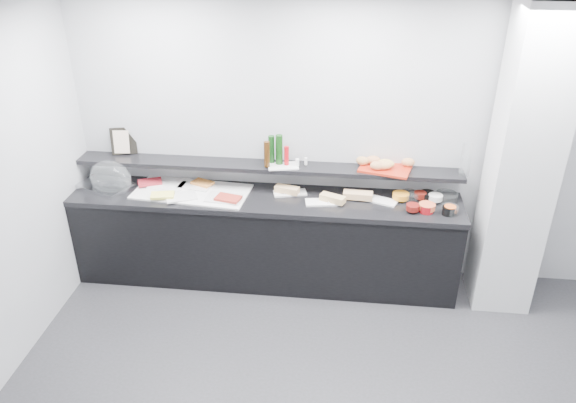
# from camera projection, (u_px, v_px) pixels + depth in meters

# --- Properties ---
(back_wall) EXTENTS (5.00, 0.02, 2.70)m
(back_wall) POSITION_uv_depth(u_px,v_px,m) (343.00, 143.00, 5.15)
(back_wall) COLOR #A7A9AE
(back_wall) RESTS_ON ground
(ceiling) EXTENTS (5.00, 5.00, 0.00)m
(ceiling) POSITION_uv_depth(u_px,v_px,m) (345.00, 39.00, 2.76)
(ceiling) COLOR white
(ceiling) RESTS_ON back_wall
(column) EXTENTS (0.50, 0.50, 2.70)m
(column) POSITION_uv_depth(u_px,v_px,m) (522.00, 166.00, 4.69)
(column) COLOR silver
(column) RESTS_ON ground
(buffet_cabinet) EXTENTS (3.60, 0.60, 0.85)m
(buffet_cabinet) POSITION_uv_depth(u_px,v_px,m) (265.00, 241.00, 5.39)
(buffet_cabinet) COLOR black
(buffet_cabinet) RESTS_ON ground
(counter_top) EXTENTS (3.62, 0.62, 0.05)m
(counter_top) POSITION_uv_depth(u_px,v_px,m) (264.00, 199.00, 5.18)
(counter_top) COLOR black
(counter_top) RESTS_ON buffet_cabinet
(wall_shelf) EXTENTS (3.60, 0.25, 0.04)m
(wall_shelf) POSITION_uv_depth(u_px,v_px,m) (267.00, 166.00, 5.22)
(wall_shelf) COLOR black
(wall_shelf) RESTS_ON back_wall
(cloche_base) EXTENTS (0.57, 0.49, 0.04)m
(cloche_base) POSITION_uv_depth(u_px,v_px,m) (105.00, 186.00, 5.33)
(cloche_base) COLOR #B0B3B7
(cloche_base) RESTS_ON counter_top
(cloche_dome) EXTENTS (0.48, 0.38, 0.34)m
(cloche_dome) POSITION_uv_depth(u_px,v_px,m) (111.00, 178.00, 5.23)
(cloche_dome) COLOR white
(cloche_dome) RESTS_ON cloche_base
(linen_runner) EXTENTS (1.10, 0.60, 0.01)m
(linen_runner) POSITION_uv_depth(u_px,v_px,m) (192.00, 192.00, 5.25)
(linen_runner) COLOR silver
(linen_runner) RESTS_ON counter_top
(platter_meat_a) EXTENTS (0.34, 0.25, 0.01)m
(platter_meat_a) POSITION_uv_depth(u_px,v_px,m) (167.00, 185.00, 5.33)
(platter_meat_a) COLOR white
(platter_meat_a) RESTS_ON linen_runner
(food_meat_a) EXTENTS (0.26, 0.22, 0.02)m
(food_meat_a) POSITION_uv_depth(u_px,v_px,m) (150.00, 182.00, 5.35)
(food_meat_a) COLOR maroon
(food_meat_a) RESTS_ON platter_meat_a
(platter_salmon) EXTENTS (0.33, 0.25, 0.01)m
(platter_salmon) POSITION_uv_depth(u_px,v_px,m) (195.00, 185.00, 5.33)
(platter_salmon) COLOR white
(platter_salmon) RESTS_ON linen_runner
(food_salmon) EXTENTS (0.23, 0.19, 0.02)m
(food_salmon) POSITION_uv_depth(u_px,v_px,m) (203.00, 183.00, 5.34)
(food_salmon) COLOR orange
(food_salmon) RESTS_ON platter_salmon
(platter_cheese) EXTENTS (0.33, 0.28, 0.01)m
(platter_cheese) POSITION_uv_depth(u_px,v_px,m) (181.00, 197.00, 5.12)
(platter_cheese) COLOR silver
(platter_cheese) RESTS_ON linen_runner
(food_cheese) EXTENTS (0.23, 0.17, 0.02)m
(food_cheese) POSITION_uv_depth(u_px,v_px,m) (162.00, 195.00, 5.11)
(food_cheese) COLOR #FDF262
(food_cheese) RESTS_ON platter_cheese
(platter_meat_b) EXTENTS (0.33, 0.23, 0.01)m
(platter_meat_b) POSITION_uv_depth(u_px,v_px,m) (224.00, 198.00, 5.11)
(platter_meat_b) COLOR silver
(platter_meat_b) RESTS_ON linen_runner
(food_meat_b) EXTENTS (0.25, 0.19, 0.02)m
(food_meat_b) POSITION_uv_depth(u_px,v_px,m) (228.00, 198.00, 5.06)
(food_meat_b) COLOR maroon
(food_meat_b) RESTS_ON platter_meat_b
(sandwich_plate_left) EXTENTS (0.33, 0.21, 0.01)m
(sandwich_plate_left) POSITION_uv_depth(u_px,v_px,m) (290.00, 193.00, 5.23)
(sandwich_plate_left) COLOR white
(sandwich_plate_left) RESTS_ON counter_top
(sandwich_food_left) EXTENTS (0.24, 0.14, 0.06)m
(sandwich_food_left) POSITION_uv_depth(u_px,v_px,m) (287.00, 190.00, 5.21)
(sandwich_food_left) COLOR #E0B175
(sandwich_food_left) RESTS_ON sandwich_plate_left
(tongs_left) EXTENTS (0.16, 0.01, 0.01)m
(tongs_left) POSITION_uv_depth(u_px,v_px,m) (289.00, 194.00, 5.18)
(tongs_left) COLOR #B4B8BC
(tongs_left) RESTS_ON sandwich_plate_left
(sandwich_plate_mid) EXTENTS (0.34, 0.19, 0.01)m
(sandwich_plate_mid) POSITION_uv_depth(u_px,v_px,m) (323.00, 202.00, 5.07)
(sandwich_plate_mid) COLOR white
(sandwich_plate_mid) RESTS_ON counter_top
(sandwich_food_mid) EXTENTS (0.24, 0.17, 0.06)m
(sandwich_food_mid) POSITION_uv_depth(u_px,v_px,m) (333.00, 198.00, 5.05)
(sandwich_food_mid) COLOR tan
(sandwich_food_mid) RESTS_ON sandwich_plate_mid
(tongs_mid) EXTENTS (0.16, 0.05, 0.01)m
(tongs_mid) POSITION_uv_depth(u_px,v_px,m) (335.00, 202.00, 5.04)
(tongs_mid) COLOR silver
(tongs_mid) RESTS_ON sandwich_plate_mid
(sandwich_plate_right) EXTENTS (0.34, 0.24, 0.01)m
(sandwich_plate_right) POSITION_uv_depth(u_px,v_px,m) (380.00, 200.00, 5.10)
(sandwich_plate_right) COLOR white
(sandwich_plate_right) RESTS_ON counter_top
(sandwich_food_right) EXTENTS (0.27, 0.11, 0.06)m
(sandwich_food_right) POSITION_uv_depth(u_px,v_px,m) (358.00, 195.00, 5.11)
(sandwich_food_right) COLOR #DEAA74
(sandwich_food_right) RESTS_ON sandwich_plate_right
(tongs_right) EXTENTS (0.14, 0.08, 0.01)m
(tongs_right) POSITION_uv_depth(u_px,v_px,m) (366.00, 199.00, 5.10)
(tongs_right) COLOR silver
(tongs_right) RESTS_ON sandwich_plate_right
(bowl_glass_fruit) EXTENTS (0.19, 0.19, 0.07)m
(bowl_glass_fruit) POSITION_uv_depth(u_px,v_px,m) (409.00, 196.00, 5.11)
(bowl_glass_fruit) COLOR white
(bowl_glass_fruit) RESTS_ON counter_top
(fill_glass_fruit) EXTENTS (0.19, 0.19, 0.05)m
(fill_glass_fruit) POSITION_uv_depth(u_px,v_px,m) (401.00, 196.00, 5.09)
(fill_glass_fruit) COLOR orange
(fill_glass_fruit) RESTS_ON bowl_glass_fruit
(bowl_black_jam) EXTENTS (0.18, 0.18, 0.07)m
(bowl_black_jam) POSITION_uv_depth(u_px,v_px,m) (427.00, 196.00, 5.12)
(bowl_black_jam) COLOR black
(bowl_black_jam) RESTS_ON counter_top
(fill_black_jam) EXTENTS (0.15, 0.15, 0.05)m
(fill_black_jam) POSITION_uv_depth(u_px,v_px,m) (420.00, 195.00, 5.11)
(fill_black_jam) COLOR #62150E
(fill_black_jam) RESTS_ON bowl_black_jam
(bowl_glass_cream) EXTENTS (0.23, 0.23, 0.07)m
(bowl_glass_cream) POSITION_uv_depth(u_px,v_px,m) (446.00, 197.00, 5.10)
(bowl_glass_cream) COLOR white
(bowl_glass_cream) RESTS_ON counter_top
(fill_glass_cream) EXTENTS (0.17, 0.17, 0.05)m
(fill_glass_cream) POSITION_uv_depth(u_px,v_px,m) (435.00, 197.00, 5.06)
(fill_glass_cream) COLOR white
(fill_glass_cream) RESTS_ON bowl_glass_cream
(bowl_red_jam) EXTENTS (0.15, 0.15, 0.07)m
(bowl_red_jam) POSITION_uv_depth(u_px,v_px,m) (426.00, 208.00, 4.90)
(bowl_red_jam) COLOR maroon
(bowl_red_jam) RESTS_ON counter_top
(fill_red_jam) EXTENTS (0.14, 0.14, 0.05)m
(fill_red_jam) POSITION_uv_depth(u_px,v_px,m) (413.00, 207.00, 4.90)
(fill_red_jam) COLOR #5F110D
(fill_red_jam) RESTS_ON bowl_red_jam
(bowl_glass_salmon) EXTENTS (0.19, 0.19, 0.07)m
(bowl_glass_salmon) POSITION_uv_depth(u_px,v_px,m) (450.00, 210.00, 4.88)
(bowl_glass_salmon) COLOR white
(bowl_glass_salmon) RESTS_ON counter_top
(fill_glass_salmon) EXTENTS (0.19, 0.19, 0.05)m
(fill_glass_salmon) POSITION_uv_depth(u_px,v_px,m) (427.00, 207.00, 4.91)
(fill_glass_salmon) COLOR #DA5935
(fill_glass_salmon) RESTS_ON bowl_glass_salmon
(bowl_black_fruit) EXTENTS (0.11, 0.11, 0.07)m
(bowl_black_fruit) POSITION_uv_depth(u_px,v_px,m) (448.00, 211.00, 4.87)
(bowl_black_fruit) COLOR black
(bowl_black_fruit) RESTS_ON counter_top
(fill_black_fruit) EXTENTS (0.11, 0.11, 0.05)m
(fill_black_fruit) POSITION_uv_depth(u_px,v_px,m) (450.00, 209.00, 4.87)
(fill_black_fruit) COLOR #E45A1F
(fill_black_fruit) RESTS_ON bowl_black_fruit
(framed_print) EXTENTS (0.25, 0.14, 0.26)m
(framed_print) POSITION_uv_depth(u_px,v_px,m) (124.00, 141.00, 5.38)
(framed_print) COLOR black
(framed_print) RESTS_ON wall_shelf
(print_art) EXTENTS (0.17, 0.07, 0.22)m
(print_art) POSITION_uv_depth(u_px,v_px,m) (120.00, 142.00, 5.35)
(print_art) COLOR beige
(print_art) RESTS_ON framed_print
(condiment_tray) EXTENTS (0.31, 0.23, 0.01)m
(condiment_tray) POSITION_uv_depth(u_px,v_px,m) (283.00, 166.00, 5.16)
(condiment_tray) COLOR white
(condiment_tray) RESTS_ON wall_shelf
(bottle_green_a) EXTENTS (0.07, 0.07, 0.26)m
(bottle_green_a) POSITION_uv_depth(u_px,v_px,m) (271.00, 149.00, 5.16)
(bottle_green_a) COLOR #0F3810
(bottle_green_a) RESTS_ON condiment_tray
(bottle_brown) EXTENTS (0.07, 0.07, 0.24)m
(bottle_brown) POSITION_uv_depth(u_px,v_px,m) (267.00, 154.00, 5.09)
(bottle_brown) COLOR #351E09
(bottle_brown) RESTS_ON condiment_tray
(bottle_green_b) EXTENTS (0.08, 0.08, 0.28)m
(bottle_green_b) POSITION_uv_depth(u_px,v_px,m) (279.00, 150.00, 5.13)
(bottle_green_b) COLOR #103A0F
(bottle_green_b) RESTS_ON condiment_tray
(bottle_hot) EXTENTS (0.05, 0.05, 0.18)m
(bottle_hot) POSITION_uv_depth(u_px,v_px,m) (287.00, 156.00, 5.13)
(bottle_hot) COLOR red
(bottle_hot) RESTS_ON condiment_tray
(shaker_salt) EXTENTS (0.04, 0.04, 0.07)m
(shaker_salt) POSITION_uv_depth(u_px,v_px,m) (297.00, 162.00, 5.13)
(shaker_salt) COLOR white
(shaker_salt) RESTS_ON condiment_tray
(shaker_pepper) EXTENTS (0.03, 0.03, 0.07)m
(shaker_pepper) POSITION_uv_depth(u_px,v_px,m) (306.00, 161.00, 5.16)
(shaker_pepper) COLOR silver
(shaker_pepper) RESTS_ON condiment_tray
(bread_tray) EXTENTS (0.51, 0.42, 0.02)m
(bread_tray) POSITION_uv_depth(u_px,v_px,m) (385.00, 168.00, 5.11)
(bread_tray) COLOR #B32613
(bread_tray) RESTS_ON wall_shelf
(bread_roll_nw) EXTENTS (0.13, 0.10, 0.08)m
(bread_roll_nw) POSITION_uv_depth(u_px,v_px,m) (363.00, 161.00, 5.13)
(bread_roll_nw) COLOR #B98146
(bread_roll_nw) RESTS_ON bread_tray
(bread_roll_n) EXTENTS (0.14, 0.10, 0.08)m
(bread_roll_n) POSITION_uv_depth(u_px,v_px,m) (373.00, 160.00, 5.15)
(bread_roll_n) COLOR #BC7447
(bread_roll_n) RESTS_ON bread_tray
(bread_roll_ne) EXTENTS (0.12, 0.08, 0.08)m
(bread_roll_ne) POSITION_uv_depth(u_px,v_px,m) (408.00, 162.00, 5.10)
(bread_roll_ne) COLOR #C07D49
(bread_roll_ne) RESTS_ON bread_tray
(bread_roll_sw) EXTENTS (0.13, 0.08, 0.08)m
(bread_roll_sw) POSITION_uv_depth(u_px,v_px,m) (377.00, 166.00, 5.04)
(bread_roll_sw) COLOR #BD7B48
(bread_roll_sw) RESTS_ON bread_tray
(bread_roll_midw) EXTENTS (0.16, 0.11, 0.08)m
(bread_roll_midw) POSITION_uv_depth(u_px,v_px,m) (384.00, 165.00, 5.05)
(bread_roll_midw) COLOR tan
(bread_roll_midw) RESTS_ON bread_tray
(bread_roll_mide) EXTENTS (0.17, 0.12, 0.08)m
(bread_roll_mide) POSITION_uv_depth(u_px,v_px,m) (386.00, 164.00, 5.08)
(bread_roll_mide) COLOR gold
(bread_roll_mide) RESTS_ON bread_tray
(carafe) EXTENTS (0.11, 0.11, 0.30)m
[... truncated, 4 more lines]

